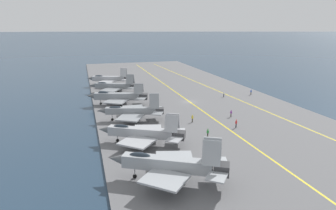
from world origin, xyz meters
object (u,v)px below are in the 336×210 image
object	(u,v)px
crew_purple_vest	(231,113)
crew_yellow_vest	(192,118)
parked_jet_second	(143,132)
parked_jet_sixth	(110,79)
crew_white_vest	(224,94)
parked_jet_fifth	(114,86)
parked_jet_nearest	(169,164)
crew_green_vest	(208,133)
parked_jet_third	(132,111)
crew_red_vest	(236,123)
crew_blue_vest	(251,92)
parked_jet_fourth	(118,96)

from	to	relation	value
crew_purple_vest	crew_yellow_vest	bearing A→B (deg)	96.78
parked_jet_second	parked_jet_sixth	xyz separation A→B (m)	(58.66, 0.64, 0.26)
crew_white_vest	crew_purple_vest	bearing A→B (deg)	158.62
parked_jet_fifth	parked_jet_nearest	bearing A→B (deg)	-178.87
parked_jet_nearest	crew_green_vest	size ratio (longest dim) A/B	9.23
parked_jet_nearest	crew_yellow_vest	world-z (taller)	parked_jet_nearest
parked_jet_third	crew_red_vest	bearing A→B (deg)	-118.18
parked_jet_sixth	crew_white_vest	bearing A→B (deg)	-131.45
crew_blue_vest	parked_jet_second	bearing A→B (deg)	126.62
parked_jet_second	crew_red_vest	bearing A→B (deg)	-80.69
parked_jet_fourth	crew_yellow_vest	world-z (taller)	parked_jet_fourth
parked_jet_sixth	crew_red_vest	bearing A→B (deg)	-158.32
parked_jet_nearest	crew_yellow_vest	size ratio (longest dim) A/B	9.74
parked_jet_sixth	crew_green_vest	distance (m)	60.50
crew_red_vest	parked_jet_sixth	bearing A→B (deg)	21.68
crew_purple_vest	crew_white_vest	xyz separation A→B (m)	(19.39, -7.59, 0.02)
crew_purple_vest	parked_jet_nearest	bearing A→B (deg)	138.17
parked_jet_second	crew_blue_vest	distance (m)	51.37
parked_jet_nearest	crew_green_vest	world-z (taller)	parked_jet_nearest
parked_jet_nearest	parked_jet_fifth	bearing A→B (deg)	1.13
parked_jet_third	crew_green_vest	distance (m)	19.48
parked_jet_fifth	crew_purple_vest	world-z (taller)	parked_jet_fifth
parked_jet_sixth	crew_yellow_vest	distance (m)	51.03
crew_white_vest	parked_jet_second	bearing A→B (deg)	133.86
parked_jet_fifth	crew_purple_vest	xyz separation A→B (m)	(-34.80, -24.22, -1.30)
parked_jet_fourth	crew_blue_vest	distance (m)	42.19
parked_jet_third	crew_white_vest	world-z (taller)	parked_jet_third
parked_jet_sixth	crew_purple_vest	distance (m)	53.74
crew_yellow_vest	parked_jet_fifth	bearing A→B (deg)	20.95
parked_jet_second	crew_red_vest	world-z (taller)	parked_jet_second
parked_jet_second	parked_jet_fourth	bearing A→B (deg)	1.81
parked_jet_nearest	parked_jet_sixth	distance (m)	73.52
crew_blue_vest	crew_white_vest	distance (m)	9.72
parked_jet_nearest	parked_jet_fourth	bearing A→B (deg)	2.33
parked_jet_fifth	crew_blue_vest	bearing A→B (deg)	-109.94
parked_jet_third	crew_green_vest	size ratio (longest dim) A/B	8.47
parked_jet_nearest	crew_purple_vest	xyz separation A→B (m)	(25.74, -23.03, -1.85)
crew_purple_vest	crew_white_vest	size ratio (longest dim) A/B	0.98
crew_white_vest	parked_jet_third	bearing A→B (deg)	116.82
parked_jet_nearest	crew_green_vest	xyz separation A→B (m)	(14.59, -12.15, -1.80)
parked_jet_second	crew_purple_vest	world-z (taller)	parked_jet_second
parked_jet_fifth	crew_red_vest	distance (m)	47.43
parked_jet_nearest	parked_jet_third	size ratio (longest dim) A/B	1.09
parked_jet_fifth	crew_yellow_vest	size ratio (longest dim) A/B	9.28
crew_blue_vest	crew_red_vest	distance (m)	33.67
parked_jet_nearest	crew_white_vest	xyz separation A→B (m)	(45.12, -30.62, -1.84)
crew_red_vest	parked_jet_third	bearing A→B (deg)	61.82
crew_green_vest	crew_purple_vest	xyz separation A→B (m)	(11.14, -10.88, -0.05)
parked_jet_second	parked_jet_third	size ratio (longest dim) A/B	1.05
crew_red_vest	crew_white_vest	size ratio (longest dim) A/B	1.04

